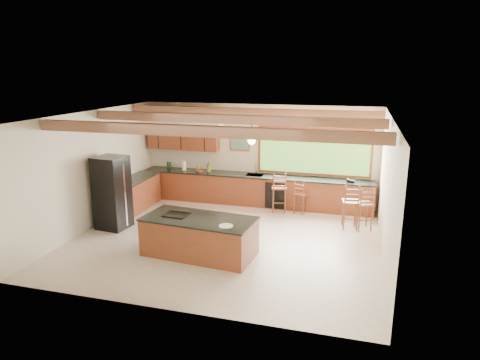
# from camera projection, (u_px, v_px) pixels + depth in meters

# --- Properties ---
(ground) EXTENTS (7.20, 7.20, 0.00)m
(ground) POSITION_uv_depth(u_px,v_px,m) (226.00, 239.00, 10.37)
(ground) COLOR beige
(ground) RESTS_ON ground
(room_shell) EXTENTS (7.27, 6.54, 3.02)m
(room_shell) POSITION_uv_depth(u_px,v_px,m) (227.00, 145.00, 10.46)
(room_shell) COLOR beige
(room_shell) RESTS_ON ground
(counter_run) EXTENTS (7.12, 3.10, 1.25)m
(counter_run) POSITION_uv_depth(u_px,v_px,m) (225.00, 191.00, 12.81)
(counter_run) COLOR brown
(counter_run) RESTS_ON ground
(island) EXTENTS (2.55, 1.37, 0.87)m
(island) POSITION_uv_depth(u_px,v_px,m) (199.00, 236.00, 9.44)
(island) COLOR brown
(island) RESTS_ON ground
(refrigerator) EXTENTS (0.80, 0.78, 1.88)m
(refrigerator) POSITION_uv_depth(u_px,v_px,m) (112.00, 193.00, 10.93)
(refrigerator) COLOR black
(refrigerator) RESTS_ON ground
(bar_stool_a) EXTENTS (0.42, 0.42, 0.95)m
(bar_stool_a) POSITION_uv_depth(u_px,v_px,m) (301.00, 195.00, 12.08)
(bar_stool_a) COLOR brown
(bar_stool_a) RESTS_ON ground
(bar_stool_b) EXTENTS (0.50, 0.50, 1.19)m
(bar_stool_b) POSITION_uv_depth(u_px,v_px,m) (279.00, 188.00, 12.19)
(bar_stool_b) COLOR brown
(bar_stool_b) RESTS_ON ground
(bar_stool_c) EXTENTS (0.53, 0.53, 1.14)m
(bar_stool_c) POSITION_uv_depth(u_px,v_px,m) (364.00, 205.00, 10.82)
(bar_stool_c) COLOR brown
(bar_stool_c) RESTS_ON ground
(bar_stool_d) EXTENTS (0.48, 0.48, 1.18)m
(bar_stool_d) POSITION_uv_depth(u_px,v_px,m) (351.00, 203.00, 10.90)
(bar_stool_d) COLOR brown
(bar_stool_d) RESTS_ON ground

